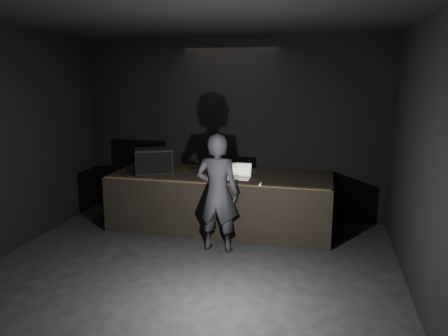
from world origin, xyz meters
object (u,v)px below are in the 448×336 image
(stage_monitor, at_px, (154,161))
(person, at_px, (217,193))
(laptop, at_px, (240,174))
(beer_can, at_px, (226,175))
(stage_riser, at_px, (221,201))

(stage_monitor, bearing_deg, person, -57.73)
(stage_monitor, xyz_separation_m, person, (1.46, -0.97, -0.27))
(laptop, distance_m, person, 0.94)
(stage_monitor, height_order, beer_can, stage_monitor)
(stage_monitor, height_order, person, person)
(beer_can, distance_m, person, 0.76)
(stage_riser, bearing_deg, laptop, -26.72)
(beer_can, bearing_deg, stage_monitor, 171.08)
(beer_can, bearing_deg, person, -88.15)
(stage_riser, xyz_separation_m, person, (0.20, -1.11, 0.45))
(stage_riser, relative_size, beer_can, 23.02)
(stage_riser, distance_m, stage_monitor, 1.46)
(person, bearing_deg, beer_can, -87.43)
(stage_monitor, relative_size, person, 0.43)
(stage_riser, distance_m, person, 1.22)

